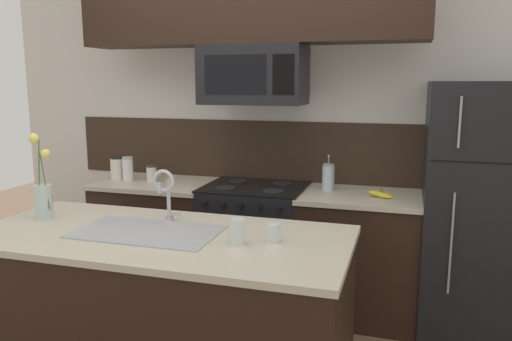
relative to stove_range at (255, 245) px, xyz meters
The scene contains 19 objects.
rear_partition 0.97m from the stove_range, 51.72° to the left, with size 5.20×0.10×2.60m, color silver.
splash_band 0.76m from the stove_range, 90.00° to the left, with size 3.37×0.01×0.48m, color #332319.
back_counter_left 0.83m from the stove_range, behind, with size 0.92×0.65×0.91m.
back_counter_right 0.79m from the stove_range, ahead, with size 0.86×0.65×0.91m.
stove_range is the anchor object (origin of this frame).
microwave 1.28m from the stove_range, 89.84° to the right, with size 0.74×0.40×0.42m.
upper_cabinet_band 1.79m from the stove_range, 123.89° to the right, with size 2.48×0.34×0.60m, color black.
refrigerator 1.68m from the stove_range, ahead, with size 0.85×0.74×1.70m.
storage_jar_tall 1.29m from the stove_range, behind, with size 0.11×0.11×0.19m.
storage_jar_medium 1.19m from the stove_range, behind, with size 0.09×0.09×0.19m.
storage_jar_short 1.00m from the stove_range, behind, with size 0.08×0.08×0.13m.
banana_bunch 1.04m from the stove_range, ahead, with size 0.19×0.12×0.08m.
french_press 0.77m from the stove_range, ahead, with size 0.09×0.09×0.27m.
island_counter 1.26m from the stove_range, 96.77° to the right, with size 2.01×0.92×0.91m.
kitchen_sink 1.32m from the stove_range, 99.81° to the right, with size 0.76×0.44×0.16m.
sink_faucet 1.24m from the stove_range, 101.79° to the right, with size 0.14×0.14×0.31m.
drinking_glass 1.42m from the stove_range, 76.61° to the right, with size 0.07×0.07×0.13m.
spare_glass 1.38m from the stove_range, 68.91° to the right, with size 0.07×0.07×0.09m.
flower_vase 1.61m from the stove_range, 128.17° to the right, with size 0.13×0.10×0.50m.
Camera 1 is at (1.08, -2.62, 1.70)m, focal length 35.00 mm.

